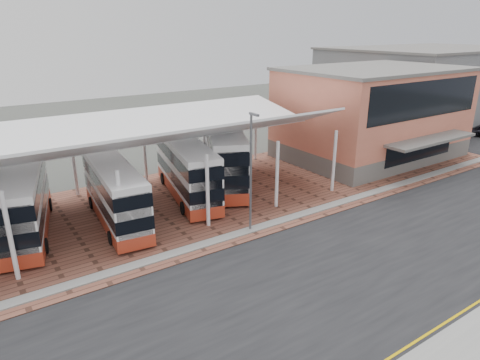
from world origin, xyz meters
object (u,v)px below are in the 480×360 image
(bus_2, at_px, (23,202))
(bus_5, at_px, (225,156))
(bus_4, at_px, (187,170))
(bus_3, at_px, (115,194))
(terminal, at_px, (373,113))

(bus_2, height_order, bus_5, bus_5)
(bus_5, bearing_deg, bus_4, -139.85)
(bus_2, height_order, bus_3, bus_2)
(terminal, height_order, bus_3, terminal)
(bus_3, bearing_deg, terminal, 8.33)
(bus_2, distance_m, bus_3, 5.76)
(bus_3, height_order, bus_4, bus_4)
(bus_4, bearing_deg, bus_2, -167.58)
(terminal, height_order, bus_2, terminal)
(terminal, relative_size, bus_2, 1.67)
(bus_3, distance_m, bus_5, 10.94)
(bus_3, relative_size, bus_5, 0.87)
(terminal, xyz_separation_m, bus_5, (-17.41, 1.32, -2.13))
(bus_3, height_order, bus_5, bus_5)
(bus_4, bearing_deg, terminal, 11.65)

